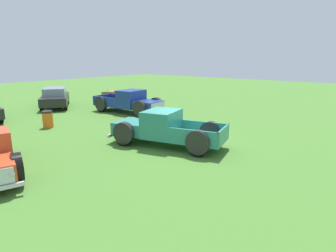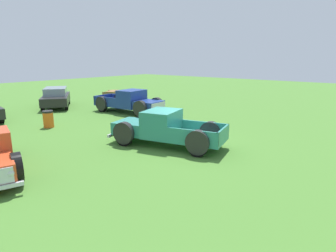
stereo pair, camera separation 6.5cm
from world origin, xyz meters
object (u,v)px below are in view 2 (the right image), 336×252
(pickup_truck_foreground, at_px, (160,128))
(pickup_truck_behind_left, at_px, (133,102))
(sedan_distant_b, at_px, (56,97))
(picnic_table, at_px, (113,94))
(trash_can, at_px, (48,119))

(pickup_truck_foreground, relative_size, pickup_truck_behind_left, 0.99)
(pickup_truck_foreground, height_order, sedan_distant_b, pickup_truck_foreground)
(sedan_distant_b, xyz_separation_m, picnic_table, (5.83, 0.09, -0.31))
(pickup_truck_foreground, bearing_deg, pickup_truck_behind_left, 55.10)
(pickup_truck_behind_left, relative_size, trash_can, 5.78)
(picnic_table, bearing_deg, pickup_truck_behind_left, -119.72)
(pickup_truck_behind_left, height_order, picnic_table, pickup_truck_behind_left)
(pickup_truck_foreground, distance_m, picnic_table, 15.50)
(pickup_truck_foreground, relative_size, trash_can, 5.74)
(pickup_truck_foreground, xyz_separation_m, pickup_truck_behind_left, (4.50, 6.45, 0.03))
(pickup_truck_behind_left, relative_size, picnic_table, 2.38)
(pickup_truck_behind_left, xyz_separation_m, picnic_table, (3.79, 6.64, -0.29))
(picnic_table, distance_m, trash_can, 11.49)
(pickup_truck_behind_left, xyz_separation_m, sedan_distant_b, (-2.03, 6.55, 0.03))
(sedan_distant_b, height_order, picnic_table, sedan_distant_b)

